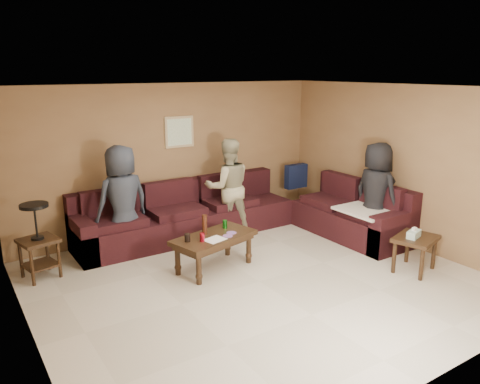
{
  "coord_description": "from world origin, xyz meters",
  "views": [
    {
      "loc": [
        -3.31,
        -4.6,
        2.72
      ],
      "look_at": [
        0.25,
        0.85,
        1.0
      ],
      "focal_mm": 35.0,
      "sensor_mm": 36.0,
      "label": 1
    }
  ],
  "objects_px": {
    "sectional_sofa": "(246,218)",
    "person_middle": "(228,187)",
    "end_table_left": "(38,240)",
    "coffee_table": "(214,241)",
    "waste_bin": "(208,241)",
    "side_table_right": "(415,242)",
    "person_left": "(123,201)",
    "person_right": "(376,193)"
  },
  "relations": [
    {
      "from": "sectional_sofa",
      "to": "person_middle",
      "type": "distance_m",
      "value": 0.6
    },
    {
      "from": "sectional_sofa",
      "to": "end_table_left",
      "type": "distance_m",
      "value": 3.2
    },
    {
      "from": "coffee_table",
      "to": "end_table_left",
      "type": "bearing_deg",
      "value": 153.85
    },
    {
      "from": "end_table_left",
      "to": "waste_bin",
      "type": "xyz_separation_m",
      "value": [
        2.39,
        -0.31,
        -0.41
      ]
    },
    {
      "from": "end_table_left",
      "to": "person_middle",
      "type": "relative_size",
      "value": 0.63
    },
    {
      "from": "side_table_right",
      "to": "person_middle",
      "type": "distance_m",
      "value": 3.05
    },
    {
      "from": "person_left",
      "to": "side_table_right",
      "type": "bearing_deg",
      "value": 129.89
    },
    {
      "from": "sectional_sofa",
      "to": "person_left",
      "type": "distance_m",
      "value": 2.06
    },
    {
      "from": "person_left",
      "to": "end_table_left",
      "type": "bearing_deg",
      "value": -1.49
    },
    {
      "from": "side_table_right",
      "to": "waste_bin",
      "type": "relative_size",
      "value": 2.81
    },
    {
      "from": "side_table_right",
      "to": "person_right",
      "type": "distance_m",
      "value": 1.21
    },
    {
      "from": "end_table_left",
      "to": "person_left",
      "type": "bearing_deg",
      "value": 7.27
    },
    {
      "from": "waste_bin",
      "to": "person_middle",
      "type": "bearing_deg",
      "value": 33.69
    },
    {
      "from": "person_middle",
      "to": "coffee_table",
      "type": "bearing_deg",
      "value": 67.55
    },
    {
      "from": "waste_bin",
      "to": "person_left",
      "type": "height_order",
      "value": "person_left"
    },
    {
      "from": "sectional_sofa",
      "to": "waste_bin",
      "type": "distance_m",
      "value": 0.83
    },
    {
      "from": "waste_bin",
      "to": "person_left",
      "type": "distance_m",
      "value": 1.43
    },
    {
      "from": "coffee_table",
      "to": "person_middle",
      "type": "xyz_separation_m",
      "value": [
        0.94,
        1.14,
        0.4
      ]
    },
    {
      "from": "sectional_sofa",
      "to": "person_right",
      "type": "xyz_separation_m",
      "value": [
        1.57,
        -1.33,
        0.49
      ]
    },
    {
      "from": "person_right",
      "to": "end_table_left",
      "type": "bearing_deg",
      "value": 70.77
    },
    {
      "from": "waste_bin",
      "to": "end_table_left",
      "type": "bearing_deg",
      "value": 172.59
    },
    {
      "from": "coffee_table",
      "to": "person_middle",
      "type": "height_order",
      "value": "person_middle"
    },
    {
      "from": "waste_bin",
      "to": "person_right",
      "type": "relative_size",
      "value": 0.16
    },
    {
      "from": "side_table_right",
      "to": "person_left",
      "type": "xyz_separation_m",
      "value": [
        -3.13,
        2.76,
        0.41
      ]
    },
    {
      "from": "end_table_left",
      "to": "side_table_right",
      "type": "xyz_separation_m",
      "value": [
        4.36,
        -2.6,
        -0.11
      ]
    },
    {
      "from": "end_table_left",
      "to": "coffee_table",
      "type": "bearing_deg",
      "value": -26.15
    },
    {
      "from": "person_left",
      "to": "person_middle",
      "type": "relative_size",
      "value": 1.03
    },
    {
      "from": "end_table_left",
      "to": "person_left",
      "type": "relative_size",
      "value": 0.61
    },
    {
      "from": "end_table_left",
      "to": "waste_bin",
      "type": "height_order",
      "value": "end_table_left"
    },
    {
      "from": "coffee_table",
      "to": "side_table_right",
      "type": "bearing_deg",
      "value": -34.68
    },
    {
      "from": "coffee_table",
      "to": "person_right",
      "type": "distance_m",
      "value": 2.74
    },
    {
      "from": "person_left",
      "to": "person_right",
      "type": "xyz_separation_m",
      "value": [
        3.53,
        -1.68,
        -0.02
      ]
    },
    {
      "from": "end_table_left",
      "to": "person_left",
      "type": "xyz_separation_m",
      "value": [
        1.23,
        0.16,
        0.3
      ]
    },
    {
      "from": "side_table_right",
      "to": "person_right",
      "type": "height_order",
      "value": "person_right"
    },
    {
      "from": "person_left",
      "to": "person_middle",
      "type": "bearing_deg",
      "value": 169.98
    },
    {
      "from": "person_middle",
      "to": "side_table_right",
      "type": "bearing_deg",
      "value": 133.19
    },
    {
      "from": "sectional_sofa",
      "to": "person_middle",
      "type": "relative_size",
      "value": 2.87
    },
    {
      "from": "coffee_table",
      "to": "waste_bin",
      "type": "xyz_separation_m",
      "value": [
        0.3,
        0.71,
        -0.29
      ]
    },
    {
      "from": "end_table_left",
      "to": "waste_bin",
      "type": "relative_size",
      "value": 4.01
    },
    {
      "from": "person_right",
      "to": "person_left",
      "type": "bearing_deg",
      "value": 63.04
    },
    {
      "from": "end_table_left",
      "to": "person_middle",
      "type": "height_order",
      "value": "person_middle"
    },
    {
      "from": "person_left",
      "to": "sectional_sofa",
      "type": "bearing_deg",
      "value": 160.95
    }
  ]
}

